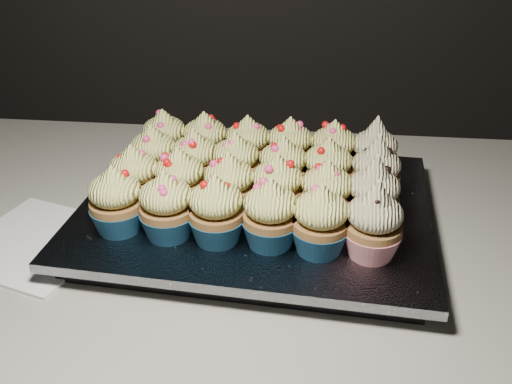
{
  "coord_description": "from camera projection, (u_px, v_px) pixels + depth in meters",
  "views": [
    {
      "loc": [
        0.28,
        1.07,
        1.3
      ],
      "look_at": [
        0.21,
        1.69,
        0.95
      ],
      "focal_mm": 40.0,
      "sensor_mm": 36.0,
      "label": 1
    }
  ],
  "objects": [
    {
      "name": "cupcake_0",
      "position": [
        116.0,
        202.0,
        0.65
      ],
      "size": [
        0.06,
        0.06,
        0.08
      ],
      "color": "navy",
      "rests_on": "foil_lining"
    },
    {
      "name": "cupcake_20",
      "position": [
        248.0,
        147.0,
        0.78
      ],
      "size": [
        0.06,
        0.06,
        0.08
      ],
      "color": "navy",
      "rests_on": "foil_lining"
    },
    {
      "name": "cupcake_14",
      "position": [
        236.0,
        165.0,
        0.73
      ],
      "size": [
        0.06,
        0.06,
        0.08
      ],
      "color": "navy",
      "rests_on": "foil_lining"
    },
    {
      "name": "cupcake_17",
      "position": [
        376.0,
        174.0,
        0.71
      ],
      "size": [
        0.06,
        0.06,
        0.1
      ],
      "color": "red",
      "rests_on": "foil_lining"
    },
    {
      "name": "cupcake_10",
      "position": [
        327.0,
        196.0,
        0.67
      ],
      "size": [
        0.06,
        0.06,
        0.08
      ],
      "color": "navy",
      "rests_on": "foil_lining"
    },
    {
      "name": "cupcake_15",
      "position": [
        283.0,
        169.0,
        0.72
      ],
      "size": [
        0.06,
        0.06,
        0.08
      ],
      "color": "navy",
      "rests_on": "foil_lining"
    },
    {
      "name": "cupcake_16",
      "position": [
        327.0,
        171.0,
        0.72
      ],
      "size": [
        0.06,
        0.06,
        0.08
      ],
      "color": "navy",
      "rests_on": "foil_lining"
    },
    {
      "name": "cupcake_3",
      "position": [
        270.0,
        215.0,
        0.63
      ],
      "size": [
        0.06,
        0.06,
        0.08
      ],
      "color": "navy",
      "rests_on": "foil_lining"
    },
    {
      "name": "cupcake_4",
      "position": [
        320.0,
        222.0,
        0.62
      ],
      "size": [
        0.06,
        0.06,
        0.08
      ],
      "color": "navy",
      "rests_on": "foil_lining"
    },
    {
      "name": "cupcake_21",
      "position": [
        290.0,
        148.0,
        0.78
      ],
      "size": [
        0.06,
        0.06,
        0.08
      ],
      "color": "navy",
      "rests_on": "foil_lining"
    },
    {
      "name": "cupcake_9",
      "position": [
        277.0,
        189.0,
        0.68
      ],
      "size": [
        0.06,
        0.06,
        0.08
      ],
      "color": "navy",
      "rests_on": "foil_lining"
    },
    {
      "name": "cupcake_6",
      "position": [
        134.0,
        179.0,
        0.7
      ],
      "size": [
        0.06,
        0.06,
        0.08
      ],
      "color": "navy",
      "rests_on": "foil_lining"
    },
    {
      "name": "cupcake_19",
      "position": [
        205.0,
        143.0,
        0.79
      ],
      "size": [
        0.06,
        0.06,
        0.08
      ],
      "color": "navy",
      "rests_on": "foil_lining"
    },
    {
      "name": "cupcake_5",
      "position": [
        374.0,
        224.0,
        0.61
      ],
      "size": [
        0.06,
        0.06,
        0.1
      ],
      "color": "red",
      "rests_on": "foil_lining"
    },
    {
      "name": "baking_tray",
      "position": [
        256.0,
        218.0,
        0.74
      ],
      "size": [
        0.42,
        0.34,
        0.02
      ],
      "primitive_type": "cube",
      "rotation": [
        0.0,
        0.0,
        -0.07
      ],
      "color": "black",
      "rests_on": "worktop"
    },
    {
      "name": "cupcake_1",
      "position": [
        167.0,
        207.0,
        0.64
      ],
      "size": [
        0.06,
        0.06,
        0.08
      ],
      "color": "navy",
      "rests_on": "foil_lining"
    },
    {
      "name": "worktop",
      "position": [
        103.0,
        224.0,
        0.78
      ],
      "size": [
        2.44,
        0.64,
        0.04
      ],
      "primitive_type": "cube",
      "color": "beige",
      "rests_on": "cabinet"
    },
    {
      "name": "napkin",
      "position": [
        37.0,
        243.0,
        0.7
      ],
      "size": [
        0.2,
        0.2,
        0.0
      ],
      "primitive_type": "cube",
      "rotation": [
        0.0,
        0.0,
        -0.29
      ],
      "color": "white",
      "rests_on": "worktop"
    },
    {
      "name": "cupcake_13",
      "position": [
        195.0,
        162.0,
        0.74
      ],
      "size": [
        0.06,
        0.06,
        0.08
      ],
      "color": "navy",
      "rests_on": "foil_lining"
    },
    {
      "name": "cupcake_7",
      "position": [
        180.0,
        181.0,
        0.7
      ],
      "size": [
        0.06,
        0.06,
        0.08
      ],
      "color": "navy",
      "rests_on": "foil_lining"
    },
    {
      "name": "cupcake_18",
      "position": [
        165.0,
        140.0,
        0.8
      ],
      "size": [
        0.06,
        0.06,
        0.08
      ],
      "color": "navy",
      "rests_on": "foil_lining"
    },
    {
      "name": "cupcake_22",
      "position": [
        333.0,
        152.0,
        0.77
      ],
      "size": [
        0.06,
        0.06,
        0.08
      ],
      "color": "navy",
      "rests_on": "foil_lining"
    },
    {
      "name": "cupcake_12",
      "position": [
        154.0,
        157.0,
        0.75
      ],
      "size": [
        0.06,
        0.06,
        0.08
      ],
      "color": "navy",
      "rests_on": "foil_lining"
    },
    {
      "name": "cupcake_23",
      "position": [
        374.0,
        154.0,
        0.76
      ],
      "size": [
        0.06,
        0.06,
        0.1
      ],
      "color": "red",
      "rests_on": "foil_lining"
    },
    {
      "name": "cupcake_11",
      "position": [
        373.0,
        196.0,
        0.66
      ],
      "size": [
        0.06,
        0.06,
        0.1
      ],
      "color": "red",
      "rests_on": "foil_lining"
    },
    {
      "name": "cupcake_8",
      "position": [
        229.0,
        187.0,
        0.68
      ],
      "size": [
        0.06,
        0.06,
        0.08
      ],
      "color": "navy",
      "rests_on": "foil_lining"
    },
    {
      "name": "foil_lining",
      "position": [
        256.0,
        207.0,
        0.73
      ],
      "size": [
        0.46,
        0.37,
        0.01
      ],
      "primitive_type": "cube",
      "rotation": [
        0.0,
        0.0,
        -0.07
      ],
      "color": "silver",
      "rests_on": "baking_tray"
    },
    {
      "name": "cupcake_2",
      "position": [
        216.0,
        212.0,
        0.63
      ],
      "size": [
        0.06,
        0.06,
        0.08
      ],
      "color": "navy",
      "rests_on": "foil_lining"
    }
  ]
}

